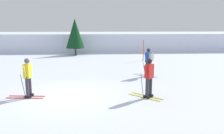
# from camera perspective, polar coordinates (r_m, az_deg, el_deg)

# --- Properties ---
(ground_plane) EXTENTS (120.00, 120.00, 0.00)m
(ground_plane) POSITION_cam_1_polar(r_m,az_deg,el_deg) (10.30, -10.98, -7.15)
(ground_plane) COLOR silver
(far_snow_ridge) EXTENTS (80.00, 8.89, 2.07)m
(far_snow_ridge) POSITION_cam_1_polar(r_m,az_deg,el_deg) (29.93, -6.08, 6.55)
(far_snow_ridge) COLOR silver
(far_snow_ridge) RESTS_ON ground
(skier_yellow) EXTENTS (1.63, 1.00, 1.71)m
(skier_yellow) POSITION_cam_1_polar(r_m,az_deg,el_deg) (10.34, -20.41, -2.31)
(skier_yellow) COLOR red
(skier_yellow) RESTS_ON ground
(skier_red) EXTENTS (1.42, 1.37, 1.71)m
(skier_red) POSITION_cam_1_polar(r_m,az_deg,el_deg) (9.79, 9.25, -2.47)
(skier_red) COLOR gold
(skier_red) RESTS_ON ground
(skier_blue) EXTENTS (1.42, 1.36, 1.71)m
(skier_blue) POSITION_cam_1_polar(r_m,az_deg,el_deg) (13.88, 9.16, 1.54)
(skier_blue) COLOR silver
(skier_blue) RESTS_ON ground
(trail_marker_pole) EXTENTS (0.06, 0.06, 1.83)m
(trail_marker_pole) POSITION_cam_1_polar(r_m,az_deg,el_deg) (19.87, 7.89, 4.15)
(trail_marker_pole) COLOR #C65614
(trail_marker_pole) RESTS_ON ground
(conifer_far_left) EXTENTS (1.91, 1.91, 3.73)m
(conifer_far_left) POSITION_cam_1_polar(r_m,az_deg,el_deg) (23.94, -9.28, 8.32)
(conifer_far_left) COLOR #513823
(conifer_far_left) RESTS_ON ground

